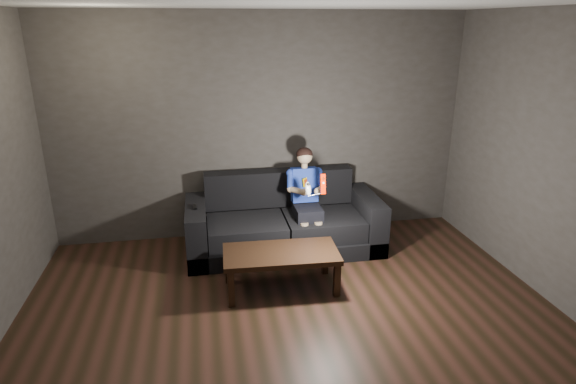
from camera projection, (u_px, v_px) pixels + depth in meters
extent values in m
plane|color=black|center=(304.00, 353.00, 3.93)|extent=(5.00, 5.00, 0.00)
cube|color=#3B3733|center=(262.00, 128.00, 5.80)|extent=(5.00, 0.04, 2.70)
cube|color=black|center=(284.00, 241.00, 5.72)|extent=(2.25, 0.97, 0.19)
cube|color=black|center=(247.00, 231.00, 5.48)|extent=(0.88, 0.68, 0.23)
cube|color=black|center=(323.00, 225.00, 5.63)|extent=(0.88, 0.68, 0.23)
cube|color=black|center=(279.00, 187.00, 5.88)|extent=(1.80, 0.22, 0.44)
cube|color=black|center=(197.00, 231.00, 5.48)|extent=(0.22, 0.97, 0.61)
cube|color=black|center=(366.00, 219.00, 5.82)|extent=(0.22, 0.97, 0.61)
cube|color=black|center=(308.00, 212.00, 5.52)|extent=(0.30, 0.38, 0.14)
cube|color=#1D3A95|center=(304.00, 185.00, 5.61)|extent=(0.30, 0.21, 0.42)
cube|color=#FFCF00|center=(306.00, 182.00, 5.51)|extent=(0.09, 0.09, 0.10)
cube|color=#B9310C|center=(306.00, 182.00, 5.51)|extent=(0.06, 0.06, 0.06)
cylinder|color=tan|center=(304.00, 166.00, 5.54)|extent=(0.07, 0.07, 0.06)
sphere|color=tan|center=(305.00, 156.00, 5.50)|extent=(0.18, 0.18, 0.18)
ellipsoid|color=black|center=(304.00, 154.00, 5.50)|extent=(0.19, 0.19, 0.16)
cylinder|color=#1D3A95|center=(290.00, 181.00, 5.50)|extent=(0.08, 0.22, 0.19)
cylinder|color=#1D3A95|center=(321.00, 179.00, 5.56)|extent=(0.08, 0.22, 0.19)
cylinder|color=tan|center=(297.00, 189.00, 5.37)|extent=(0.14, 0.24, 0.10)
cylinder|color=tan|center=(320.00, 188.00, 5.42)|extent=(0.14, 0.24, 0.10)
sphere|color=tan|center=(304.00, 192.00, 5.30)|extent=(0.08, 0.08, 0.08)
sphere|color=tan|center=(318.00, 191.00, 5.32)|extent=(0.08, 0.08, 0.08)
cylinder|color=tan|center=(304.00, 237.00, 5.39)|extent=(0.09, 0.09, 0.34)
cylinder|color=tan|center=(318.00, 236.00, 5.42)|extent=(0.09, 0.09, 0.34)
cube|color=red|center=(323.00, 184.00, 5.07)|extent=(0.05, 0.08, 0.22)
cube|color=#671200|center=(324.00, 179.00, 5.03)|extent=(0.03, 0.01, 0.03)
cylinder|color=silver|center=(323.00, 186.00, 5.06)|extent=(0.02, 0.01, 0.02)
ellipsoid|color=silver|center=(308.00, 189.00, 5.07)|extent=(0.09, 0.11, 0.16)
cylinder|color=black|center=(309.00, 185.00, 5.01)|extent=(0.03, 0.02, 0.03)
cube|color=black|center=(195.00, 207.00, 5.32)|extent=(0.04, 0.14, 0.03)
cube|color=black|center=(195.00, 204.00, 5.36)|extent=(0.02, 0.02, 0.00)
cube|color=black|center=(281.00, 254.00, 4.76)|extent=(1.16, 0.62, 0.05)
cube|color=black|center=(231.00, 289.00, 4.52)|extent=(0.06, 0.06, 0.36)
cube|color=black|center=(337.00, 279.00, 4.70)|extent=(0.06, 0.06, 0.36)
cube|color=black|center=(228.00, 266.00, 4.96)|extent=(0.06, 0.06, 0.36)
cube|color=black|center=(325.00, 258.00, 5.13)|extent=(0.06, 0.06, 0.36)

